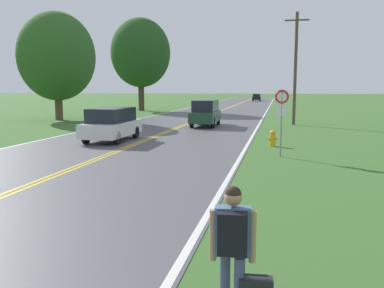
% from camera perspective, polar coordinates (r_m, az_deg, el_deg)
% --- Properties ---
extents(hitchhiker_person, '(0.57, 0.42, 1.68)m').
position_cam_1_polar(hitchhiker_person, '(5.11, 5.71, -13.14)').
color(hitchhiker_person, '#475175').
rests_on(hitchhiker_person, ground).
extents(fire_hydrant, '(0.45, 0.29, 0.79)m').
position_cam_1_polar(fire_hydrant, '(20.37, 11.26, 0.82)').
color(fire_hydrant, gold).
rests_on(fire_hydrant, ground).
extents(traffic_sign, '(0.60, 0.10, 2.79)m').
position_cam_1_polar(traffic_sign, '(17.16, 12.48, 5.23)').
color(traffic_sign, gray).
rests_on(traffic_sign, ground).
extents(utility_pole_midground, '(1.80, 0.24, 8.50)m').
position_cam_1_polar(utility_pole_midground, '(32.46, 14.31, 10.39)').
color(utility_pole_midground, brown).
rests_on(utility_pole_midground, ground).
extents(tree_left_verge, '(6.70, 6.70, 9.43)m').
position_cam_1_polar(tree_left_verge, '(38.31, -18.47, 11.55)').
color(tree_left_verge, brown).
rests_on(tree_left_verge, ground).
extents(tree_behind_sign, '(7.35, 7.35, 11.36)m').
position_cam_1_polar(tree_behind_sign, '(51.78, -7.23, 12.55)').
color(tree_behind_sign, '#473828').
rests_on(tree_behind_sign, ground).
extents(car_white_suv_approaching, '(1.92, 4.39, 1.78)m').
position_cam_1_polar(car_white_suv_approaching, '(22.39, -11.20, 2.82)').
color(car_white_suv_approaching, black).
rests_on(car_white_suv_approaching, ground).
extents(car_dark_green_suv_mid_near, '(1.83, 4.62, 1.96)m').
position_cam_1_polar(car_dark_green_suv_mid_near, '(30.43, 1.92, 4.44)').
color(car_dark_green_suv_mid_near, black).
rests_on(car_dark_green_suv_mid_near, ground).
extents(car_black_van_mid_far, '(1.79, 4.11, 1.57)m').
position_cam_1_polar(car_black_van_mid_far, '(90.09, 9.06, 6.51)').
color(car_black_van_mid_far, black).
rests_on(car_black_van_mid_far, ground).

